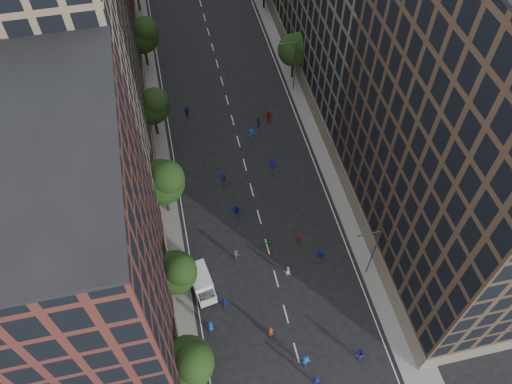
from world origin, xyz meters
TOP-DOWN VIEW (x-y plane):
  - ground at (0.00, 40.00)m, footprint 240.00×240.00m
  - sidewalk_left at (-12.00, 47.50)m, footprint 4.00×105.00m
  - sidewalk_right at (12.00, 47.50)m, footprint 4.00×105.00m
  - bldg_left_a at (-19.00, 11.00)m, footprint 14.00×22.00m
  - bldg_left_b at (-19.00, 35.00)m, footprint 14.00×26.00m
  - bldg_right_a at (19.00, 15.00)m, footprint 14.00×30.00m
  - tree_left_0 at (-11.01, 3.85)m, footprint 5.20×5.20m
  - tree_left_1 at (-11.02, 13.86)m, footprint 4.80×4.80m
  - tree_left_2 at (-10.99, 25.83)m, footprint 5.60×5.60m
  - tree_left_3 at (-11.02, 39.85)m, footprint 5.00×5.00m
  - tree_left_4 at (-11.00, 55.84)m, footprint 5.40×5.40m
  - tree_right_a at (11.38, 47.85)m, footprint 5.00×5.00m
  - streetlamp_near at (10.37, 12.00)m, footprint 2.64×0.22m
  - streetlamp_far at (10.37, 45.00)m, footprint 2.64×0.22m
  - cargo_van at (-8.61, 14.17)m, footprint 2.98×5.07m
  - skater_0 at (-8.50, 9.10)m, footprint 0.83×0.57m
  - skater_1 at (1.07, 1.00)m, footprint 0.76×0.62m
  - skater_2 at (6.27, 2.58)m, footprint 1.09×0.95m
  - skater_3 at (0.51, 3.13)m, footprint 1.32×0.85m
  - skater_4 at (-6.45, 11.31)m, footprint 1.15×0.58m
  - skater_5 at (5.81, 15.05)m, footprint 1.49×0.95m
  - skater_6 at (-2.25, 7.06)m, footprint 0.79×0.56m
  - skater_7 at (3.97, 17.86)m, footprint 0.78×0.63m
  - skater_8 at (1.35, 13.71)m, footprint 0.86×0.69m
  - skater_9 at (-4.09, 17.23)m, footprint 1.19×0.86m
  - skater_10 at (0.23, 17.82)m, footprint 1.00×0.46m
  - skater_11 at (-2.69, 23.62)m, footprint 1.61×0.93m
  - skater_12 at (3.62, 30.29)m, footprint 0.92×0.75m
  - skater_13 at (-3.45, 29.25)m, footprint 0.74×0.55m
  - skater_14 at (3.39, 38.53)m, footprint 0.93×0.85m
  - skater_15 at (1.97, 36.23)m, footprint 1.16×0.81m
  - skater_16 at (-6.45, 42.71)m, footprint 1.20×0.84m
  - skater_17 at (5.21, 39.06)m, footprint 1.85×0.83m

SIDE VIEW (x-z plane):
  - ground at x=0.00m, z-range 0.00..0.00m
  - sidewalk_left at x=-12.00m, z-range 0.00..0.15m
  - sidewalk_right at x=12.00m, z-range 0.00..0.15m
  - skater_5 at x=5.81m, z-range 0.00..1.54m
  - skater_6 at x=-2.25m, z-range 0.00..1.54m
  - skater_14 at x=3.39m, z-range 0.00..1.54m
  - skater_12 at x=3.62m, z-range 0.00..1.62m
  - skater_15 at x=1.97m, z-range 0.00..1.63m
  - skater_0 at x=-8.50m, z-range 0.00..1.64m
  - skater_11 at x=-2.69m, z-range 0.00..1.65m
  - skater_9 at x=-4.09m, z-range 0.00..1.67m
  - skater_10 at x=0.23m, z-range 0.00..1.67m
  - skater_8 at x=1.35m, z-range 0.00..1.69m
  - skater_1 at x=1.07m, z-range 0.00..1.82m
  - skater_13 at x=-3.45m, z-range 0.00..1.85m
  - skater_7 at x=3.97m, z-range 0.00..1.86m
  - skater_4 at x=-6.45m, z-range 0.00..1.89m
  - skater_16 at x=-6.45m, z-range 0.00..1.89m
  - skater_2 at x=6.27m, z-range 0.00..1.90m
  - skater_17 at x=5.21m, z-range 0.00..1.93m
  - skater_3 at x=0.51m, z-range 0.00..1.94m
  - cargo_van at x=-8.61m, z-range 0.07..2.62m
  - streetlamp_near at x=10.37m, z-range 0.64..9.70m
  - streetlamp_far at x=10.37m, z-range 0.64..9.70m
  - tree_left_1 at x=-11.02m, z-range 1.45..9.66m
  - tree_right_a at x=11.38m, z-range 1.43..9.83m
  - tree_left_3 at x=-11.02m, z-range 1.53..10.11m
  - tree_left_0 at x=-11.01m, z-range 1.54..10.37m
  - tree_left_4 at x=-11.00m, z-range 1.56..10.63m
  - tree_left_2 at x=-10.99m, z-range 1.63..11.08m
  - bldg_left_a at x=-19.00m, z-range 0.00..30.00m
  - bldg_left_b at x=-19.00m, z-range 0.00..34.00m
  - bldg_right_a at x=19.00m, z-range 0.00..36.00m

